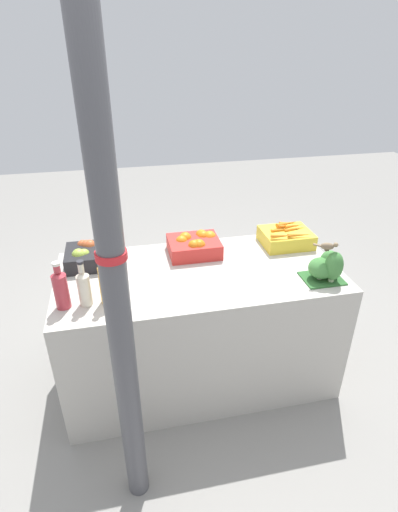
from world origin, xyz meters
TOP-DOWN VIEW (x-y plane):
  - ground_plane at (0.00, 0.00)m, footprint 10.00×10.00m
  - market_table at (0.00, 0.00)m, footprint 1.63×0.79m
  - support_pole at (-0.46, -0.70)m, footprint 0.11×0.11m
  - apple_crate at (-0.60, 0.22)m, footprint 0.31×0.26m
  - orange_crate at (0.02, 0.22)m, footprint 0.31×0.26m
  - carrot_crate at (0.63, 0.22)m, footprint 0.31×0.26m
  - broccoli_pile at (0.67, -0.23)m, footprint 0.22×0.18m
  - juice_bottle_ruby at (-0.74, -0.20)m, footprint 0.07×0.07m
  - juice_bottle_cloudy at (-0.63, -0.20)m, footprint 0.07×0.07m
  - juice_bottle_amber at (-0.52, -0.20)m, footprint 0.06×0.06m
  - sparrow_bird at (0.65, -0.24)m, footprint 0.13×0.06m

SIDE VIEW (x-z plane):
  - ground_plane at x=0.00m, z-range 0.00..0.00m
  - market_table at x=0.00m, z-range 0.00..0.80m
  - carrot_crate at x=0.63m, z-range 0.79..0.92m
  - apple_crate at x=-0.60m, z-range 0.80..0.92m
  - orange_crate at x=0.02m, z-range 0.80..0.93m
  - broccoli_pile at x=0.67m, z-range 0.79..0.98m
  - juice_bottle_cloudy at x=-0.63m, z-range 0.78..1.03m
  - juice_bottle_ruby at x=-0.74m, z-range 0.78..1.04m
  - juice_bottle_amber at x=-0.52m, z-range 0.78..1.07m
  - sparrow_bird at x=0.65m, z-range 0.99..1.04m
  - support_pole at x=-0.46m, z-range 0.00..2.43m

